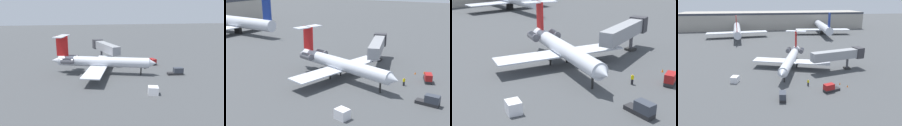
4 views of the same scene
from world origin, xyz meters
TOP-DOWN VIEW (x-y plane):
  - ground_plane at (0.00, 0.00)m, footprint 400.00×400.00m
  - regional_jet at (0.15, 2.76)m, footprint 23.55×27.61m
  - jet_bridge at (14.49, -0.64)m, footprint 17.14×6.97m
  - ground_crew_marshaller at (2.42, -10.76)m, footprint 0.47×0.46m
  - baggage_tug_lead at (6.78, -14.63)m, footprint 4.24×2.53m
  - baggage_tug_trailing at (-4.57, -17.17)m, footprint 1.87×4.14m
  - cargo_container_uld at (-15.77, -6.10)m, footprint 2.26×2.44m
  - traffic_cone_near at (11.79, -12.89)m, footprint 0.36×0.36m
  - traffic_cone_mid at (10.52, -11.16)m, footprint 0.36×0.36m
  - terminal_building at (0.00, 88.79)m, footprint 120.73×22.26m
  - parked_airliner_west_end at (-21.36, 56.40)m, footprint 32.13×37.87m
  - parked_airliner_west_mid at (26.87, 60.16)m, footprint 31.53×37.24m

SIDE VIEW (x-z plane):
  - ground_plane at x=0.00m, z-range -0.10..0.00m
  - traffic_cone_near at x=11.79m, z-range 0.00..0.55m
  - traffic_cone_mid at x=10.52m, z-range 0.00..0.55m
  - cargo_container_uld at x=-15.77m, z-range 0.00..1.64m
  - baggage_tug_lead at x=6.78m, z-range -0.11..1.79m
  - baggage_tug_trailing at x=-4.57m, z-range -0.11..1.79m
  - ground_crew_marshaller at x=2.42m, z-range 0.01..1.70m
  - regional_jet at x=0.15m, z-range -1.61..8.43m
  - parked_airliner_west_end at x=-21.36m, z-range -2.41..10.62m
  - parked_airliner_west_mid at x=26.87m, z-range -2.40..11.15m
  - jet_bridge at x=14.49m, z-range 1.52..7.96m
  - terminal_building at x=0.00m, z-range 0.01..11.25m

